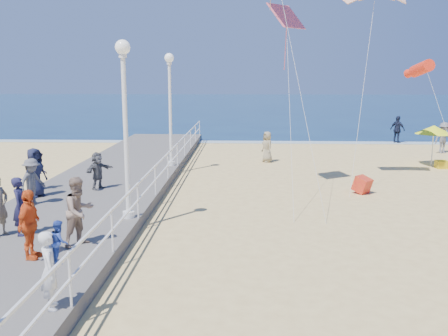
{
  "coord_description": "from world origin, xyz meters",
  "views": [
    {
      "loc": [
        -1.81,
        -14.64,
        4.71
      ],
      "look_at": [
        -2.5,
        2.0,
        1.6
      ],
      "focal_mm": 40.0,
      "sensor_mm": 36.0,
      "label": 1
    }
  ],
  "objects_px": {
    "beach_walker_b": "(398,130)",
    "beach_chair_right": "(441,164)",
    "lamp_post_far": "(170,98)",
    "beach_umbrella": "(434,130)",
    "spectator_5": "(98,171)",
    "woman_holding_toddler": "(50,270)",
    "spectator_1": "(79,211)",
    "spectator_2": "(32,182)",
    "spectator_4": "(35,172)",
    "box_kite": "(362,186)",
    "beach_walker_c": "(267,147)",
    "spectator_7": "(40,171)",
    "spectator_0": "(20,206)",
    "lamp_post_mid": "(125,111)",
    "toddler_held": "(59,241)",
    "beach_walker_a": "(444,138)",
    "spectator_3": "(29,225)"
  },
  "relations": [
    {
      "from": "lamp_post_far",
      "to": "beach_chair_right",
      "type": "distance_m",
      "value": 14.23
    },
    {
      "from": "spectator_5",
      "to": "spectator_7",
      "type": "bearing_deg",
      "value": 122.07
    },
    {
      "from": "spectator_4",
      "to": "beach_walker_b",
      "type": "height_order",
      "value": "spectator_4"
    },
    {
      "from": "toddler_held",
      "to": "beach_walker_a",
      "type": "bearing_deg",
      "value": -56.13
    },
    {
      "from": "spectator_0",
      "to": "beach_walker_b",
      "type": "distance_m",
      "value": 27.87
    },
    {
      "from": "spectator_4",
      "to": "beach_walker_c",
      "type": "bearing_deg",
      "value": -13.27
    },
    {
      "from": "woman_holding_toddler",
      "to": "beach_walker_b",
      "type": "xyz_separation_m",
      "value": [
        14.27,
        26.56,
        -0.19
      ]
    },
    {
      "from": "spectator_1",
      "to": "beach_chair_right",
      "type": "height_order",
      "value": "spectator_1"
    },
    {
      "from": "spectator_1",
      "to": "spectator_0",
      "type": "bearing_deg",
      "value": 101.64
    },
    {
      "from": "spectator_3",
      "to": "beach_umbrella",
      "type": "bearing_deg",
      "value": -43.26
    },
    {
      "from": "beach_walker_a",
      "to": "spectator_3",
      "type": "bearing_deg",
      "value": -146.47
    },
    {
      "from": "spectator_2",
      "to": "beach_umbrella",
      "type": "height_order",
      "value": "beach_umbrella"
    },
    {
      "from": "spectator_1",
      "to": "beach_chair_right",
      "type": "distance_m",
      "value": 19.72
    },
    {
      "from": "spectator_4",
      "to": "spectator_5",
      "type": "height_order",
      "value": "spectator_4"
    },
    {
      "from": "beach_umbrella",
      "to": "spectator_7",
      "type": "bearing_deg",
      "value": -155.75
    },
    {
      "from": "spectator_5",
      "to": "beach_walker_a",
      "type": "distance_m",
      "value": 21.61
    },
    {
      "from": "spectator_5",
      "to": "woman_holding_toddler",
      "type": "bearing_deg",
      "value": -139.74
    },
    {
      "from": "spectator_2",
      "to": "beach_chair_right",
      "type": "relative_size",
      "value": 2.87
    },
    {
      "from": "beach_chair_right",
      "to": "toddler_held",
      "type": "bearing_deg",
      "value": -128.77
    },
    {
      "from": "lamp_post_far",
      "to": "spectator_2",
      "type": "xyz_separation_m",
      "value": [
        -3.58,
        -7.57,
        -2.47
      ]
    },
    {
      "from": "spectator_2",
      "to": "beach_chair_right",
      "type": "distance_m",
      "value": 19.73
    },
    {
      "from": "spectator_4",
      "to": "beach_chair_right",
      "type": "distance_m",
      "value": 19.55
    },
    {
      "from": "lamp_post_mid",
      "to": "beach_umbrella",
      "type": "height_order",
      "value": "lamp_post_mid"
    },
    {
      "from": "lamp_post_mid",
      "to": "spectator_7",
      "type": "relative_size",
      "value": 3.72
    },
    {
      "from": "toddler_held",
      "to": "beach_walker_b",
      "type": "height_order",
      "value": "toddler_held"
    },
    {
      "from": "spectator_0",
      "to": "beach_chair_right",
      "type": "distance_m",
      "value": 20.64
    },
    {
      "from": "beach_umbrella",
      "to": "spectator_4",
      "type": "bearing_deg",
      "value": -152.26
    },
    {
      "from": "beach_umbrella",
      "to": "spectator_3",
      "type": "bearing_deg",
      "value": -134.44
    },
    {
      "from": "lamp_post_far",
      "to": "beach_chair_right",
      "type": "relative_size",
      "value": 9.67
    },
    {
      "from": "spectator_4",
      "to": "spectator_7",
      "type": "bearing_deg",
      "value": 42.67
    },
    {
      "from": "beach_umbrella",
      "to": "spectator_2",
      "type": "bearing_deg",
      "value": -148.91
    },
    {
      "from": "lamp_post_mid",
      "to": "box_kite",
      "type": "bearing_deg",
      "value": 32.0
    },
    {
      "from": "toddler_held",
      "to": "spectator_0",
      "type": "xyz_separation_m",
      "value": [
        -2.64,
        4.13,
        -0.45
      ]
    },
    {
      "from": "toddler_held",
      "to": "spectator_5",
      "type": "distance_m",
      "value": 10.0
    },
    {
      "from": "spectator_4",
      "to": "spectator_7",
      "type": "height_order",
      "value": "spectator_4"
    },
    {
      "from": "woman_holding_toddler",
      "to": "beach_walker_c",
      "type": "relative_size",
      "value": 0.89
    },
    {
      "from": "toddler_held",
      "to": "box_kite",
      "type": "distance_m",
      "value": 13.85
    },
    {
      "from": "spectator_4",
      "to": "box_kite",
      "type": "distance_m",
      "value": 12.56
    },
    {
      "from": "toddler_held",
      "to": "spectator_2",
      "type": "xyz_separation_m",
      "value": [
        -3.68,
        7.33,
        -0.47
      ]
    },
    {
      "from": "toddler_held",
      "to": "spectator_4",
      "type": "height_order",
      "value": "spectator_4"
    },
    {
      "from": "beach_walker_b",
      "to": "beach_chair_right",
      "type": "height_order",
      "value": "beach_walker_b"
    },
    {
      "from": "lamp_post_far",
      "to": "woman_holding_toddler",
      "type": "xyz_separation_m",
      "value": [
        -0.05,
        -15.05,
        -2.51
      ]
    },
    {
      "from": "beach_chair_right",
      "to": "beach_walker_b",
      "type": "bearing_deg",
      "value": 86.67
    },
    {
      "from": "spectator_4",
      "to": "spectator_7",
      "type": "relative_size",
      "value": 1.23
    },
    {
      "from": "beach_walker_a",
      "to": "beach_umbrella",
      "type": "bearing_deg",
      "value": -132.58
    },
    {
      "from": "spectator_5",
      "to": "spectator_7",
      "type": "distance_m",
      "value": 2.19
    },
    {
      "from": "beach_umbrella",
      "to": "spectator_0",
      "type": "bearing_deg",
      "value": -139.86
    },
    {
      "from": "spectator_3",
      "to": "beach_walker_b",
      "type": "bearing_deg",
      "value": -32.02
    },
    {
      "from": "spectator_1",
      "to": "box_kite",
      "type": "bearing_deg",
      "value": -15.4
    },
    {
      "from": "lamp_post_far",
      "to": "beach_umbrella",
      "type": "height_order",
      "value": "lamp_post_far"
    }
  ]
}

